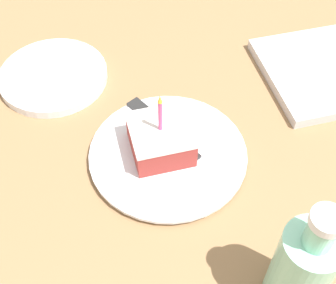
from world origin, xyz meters
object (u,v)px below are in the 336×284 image
(bottle, at_px, (302,268))
(side_plate, at_px, (53,76))
(fork, at_px, (159,124))
(cake_slice, at_px, (161,139))
(plate, at_px, (168,154))

(bottle, xyz_separation_m, side_plate, (0.26, -0.50, -0.08))
(bottle, bearing_deg, side_plate, -62.39)
(fork, bearing_deg, cake_slice, 79.20)
(plate, height_order, side_plate, same)
(side_plate, bearing_deg, bottle, 117.61)
(plate, distance_m, side_plate, 0.29)
(cake_slice, bearing_deg, bottle, 111.72)
(plate, relative_size, fork, 1.61)
(plate, bearing_deg, cake_slice, -40.17)
(fork, relative_size, side_plate, 0.79)
(fork, height_order, side_plate, fork)
(plate, bearing_deg, bottle, 110.48)
(cake_slice, xyz_separation_m, bottle, (-0.11, 0.27, 0.04))
(cake_slice, xyz_separation_m, side_plate, (0.15, -0.23, -0.03))
(cake_slice, xyz_separation_m, fork, (-0.01, -0.05, -0.02))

